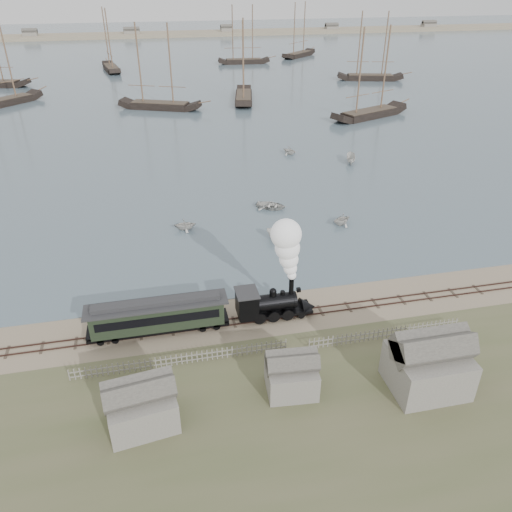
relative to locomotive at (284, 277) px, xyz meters
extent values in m
plane|color=tan|center=(-3.97, 2.00, -4.65)|extent=(600.00, 600.00, 0.00)
cube|color=#485D67|center=(-3.97, 172.00, -4.62)|extent=(600.00, 336.00, 0.06)
cube|color=#3D2621|center=(-3.97, -0.50, -4.55)|extent=(120.00, 0.08, 0.12)
cube|color=#3D2621|center=(-3.97, 0.50, -4.55)|extent=(120.00, 0.08, 0.12)
cube|color=#3B3125|center=(-3.97, 0.00, -4.62)|extent=(120.00, 1.80, 0.06)
cube|color=tan|center=(-3.97, 252.00, -4.65)|extent=(500.00, 20.00, 1.80)
cube|color=black|center=(-0.82, 0.00, -3.90)|extent=(7.35, 2.16, 0.27)
cylinder|color=black|center=(-1.26, 0.00, -2.82)|extent=(4.54, 1.62, 1.62)
cube|color=black|center=(-3.64, 0.00, -2.60)|extent=(1.95, 2.38, 2.49)
cube|color=#2D2E30|center=(-3.64, 0.00, -1.30)|extent=(2.16, 2.60, 0.13)
cylinder|color=black|center=(0.80, 0.00, -1.36)|extent=(0.48, 0.48, 1.73)
sphere|color=black|center=(-1.04, 0.00, -1.55)|extent=(0.69, 0.69, 0.69)
cone|color=black|center=(2.64, 0.00, -4.01)|extent=(1.51, 2.16, 2.16)
cube|color=black|center=(1.56, 0.00, -1.74)|extent=(0.38, 0.38, 0.38)
cube|color=black|center=(-12.22, 0.00, -3.97)|extent=(13.25, 2.18, 0.33)
cube|color=black|center=(-12.22, 0.00, -2.65)|extent=(12.30, 2.37, 2.37)
cube|color=black|center=(-12.22, -1.20, -2.41)|extent=(11.36, 0.06, 0.85)
cube|color=black|center=(-12.22, 1.20, -2.41)|extent=(11.36, 0.06, 0.85)
cube|color=#2D2E30|center=(-12.22, 0.00, -1.42)|extent=(13.25, 2.56, 0.17)
cube|color=#2D2E30|center=(-12.22, 0.00, -1.13)|extent=(11.83, 1.14, 0.43)
imported|color=beige|center=(-15.55, 3.15, -4.25)|extent=(3.28, 4.23, 0.80)
imported|color=beige|center=(-7.78, 21.32, -3.82)|extent=(2.62, 3.01, 1.55)
imported|color=beige|center=(3.41, 15.35, -3.91)|extent=(3.69, 3.13, 1.37)
imported|color=beige|center=(5.10, 25.49, -4.13)|extent=(4.91, 5.41, 0.92)
imported|color=beige|center=(13.23, 18.29, -3.80)|extent=(3.63, 3.83, 1.59)
imported|color=beige|center=(23.79, 41.59, -3.81)|extent=(4.33, 2.77, 1.56)
imported|color=beige|center=(14.37, 48.68, -3.79)|extent=(3.99, 3.87, 1.60)
camera|label=1|loc=(-11.29, -39.04, 25.55)|focal=35.00mm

